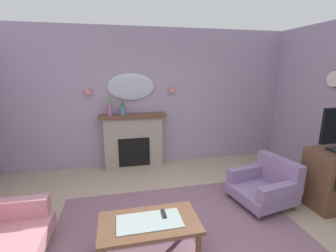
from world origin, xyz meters
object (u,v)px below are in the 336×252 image
(fireplace, at_px, (134,142))
(mantel_vase_centre, at_px, (109,104))
(armchair_near_fireplace, at_px, (266,184))
(tv_remote, at_px, (164,214))
(wall_mirror, at_px, (131,87))
(wall_sconce_right, at_px, (172,89))
(wall_clock, at_px, (334,79))
(wall_sconce_left, at_px, (88,90))
(mantel_vase_left, at_px, (122,108))
(tv_cabinet, at_px, (336,179))
(coffee_table, at_px, (149,226))

(fireplace, relative_size, mantel_vase_centre, 3.23)
(mantel_vase_centre, bearing_deg, armchair_near_fireplace, -37.63)
(fireplace, relative_size, armchair_near_fireplace, 1.44)
(fireplace, relative_size, tv_remote, 8.50)
(mantel_vase_centre, bearing_deg, fireplace, 3.60)
(mantel_vase_centre, bearing_deg, wall_mirror, 20.70)
(wall_sconce_right, bearing_deg, wall_clock, -30.17)
(wall_mirror, distance_m, wall_clock, 3.72)
(wall_sconce_right, height_order, wall_clock, wall_clock)
(mantel_vase_centre, relative_size, armchair_near_fireplace, 0.45)
(wall_sconce_left, bearing_deg, fireplace, -6.16)
(fireplace, bearing_deg, tv_remote, -86.51)
(mantel_vase_left, bearing_deg, fireplace, 8.06)
(tv_cabinet, bearing_deg, armchair_near_fireplace, 161.97)
(wall_sconce_left, distance_m, tv_remote, 3.01)
(fireplace, height_order, tv_cabinet, fireplace)
(wall_mirror, height_order, coffee_table, wall_mirror)
(coffee_table, distance_m, armchair_near_fireplace, 2.07)
(wall_mirror, distance_m, coffee_table, 3.01)
(mantel_vase_centre, height_order, coffee_table, mantel_vase_centre)
(armchair_near_fireplace, distance_m, tv_cabinet, 1.02)
(mantel_vase_left, height_order, tv_cabinet, mantel_vase_left)
(wall_clock, bearing_deg, tv_remote, -161.33)
(mantel_vase_centre, distance_m, armchair_near_fireplace, 3.17)
(wall_sconce_left, height_order, wall_clock, wall_clock)
(wall_clock, bearing_deg, wall_sconce_left, 160.81)
(mantel_vase_left, xyz_separation_m, wall_clock, (3.59, -1.36, 0.59))
(tv_cabinet, bearing_deg, wall_mirror, 141.28)
(wall_clock, bearing_deg, wall_sconce_right, 149.83)
(fireplace, bearing_deg, wall_sconce_left, 173.84)
(mantel_vase_centre, xyz_separation_m, wall_sconce_right, (1.30, 0.12, 0.28))
(wall_mirror, bearing_deg, mantel_vase_left, -139.64)
(tv_remote, relative_size, tv_cabinet, 0.18)
(armchair_near_fireplace, bearing_deg, tv_cabinet, -18.03)
(wall_sconce_left, height_order, armchair_near_fireplace, wall_sconce_left)
(wall_sconce_left, xyz_separation_m, coffee_table, (0.82, -2.65, -1.28))
(tv_remote, bearing_deg, armchair_near_fireplace, 19.51)
(fireplace, bearing_deg, coffee_table, -90.64)
(wall_sconce_right, height_order, armchair_near_fireplace, wall_sconce_right)
(armchair_near_fireplace, bearing_deg, wall_sconce_left, 144.90)
(wall_mirror, bearing_deg, mantel_vase_centre, -159.30)
(mantel_vase_left, xyz_separation_m, wall_sconce_right, (1.05, 0.12, 0.35))
(fireplace, bearing_deg, armchair_near_fireplace, -44.03)
(wall_sconce_left, xyz_separation_m, tv_cabinet, (3.73, -2.26, -1.21))
(mantel_vase_left, height_order, coffee_table, mantel_vase_left)
(fireplace, height_order, mantel_vase_left, mantel_vase_left)
(wall_mirror, height_order, tv_cabinet, wall_mirror)
(mantel_vase_left, relative_size, wall_sconce_left, 2.40)
(coffee_table, xyz_separation_m, tv_cabinet, (2.91, 0.40, 0.07))
(coffee_table, bearing_deg, mantel_vase_left, 93.87)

